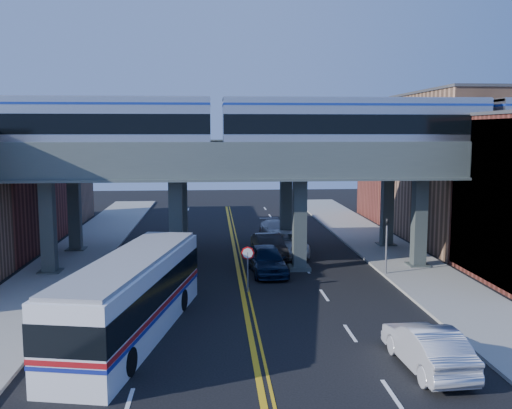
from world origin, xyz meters
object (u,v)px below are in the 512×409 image
car_lane_d (275,229)px  car_lane_a (267,260)px  transit_bus (132,297)px  stop_sign (248,262)px  car_lane_c (286,243)px  traffic_signal (387,240)px  transit_train (354,125)px  car_lane_b (269,246)px  car_parked_curb (427,347)px

car_lane_d → car_lane_a: bearing=-105.9°
transit_bus → car_lane_d: 24.61m
stop_sign → car_lane_c: (3.43, 9.68, -0.92)m
traffic_signal → transit_train: bearing=131.0°
car_lane_b → car_lane_a: bearing=-103.5°
car_lane_a → car_lane_d: (1.85, 12.35, -0.19)m
transit_bus → car_lane_c: (8.98, 16.13, -0.90)m
transit_bus → car_parked_curb: size_ratio=2.57×
traffic_signal → transit_bus: 17.27m
transit_bus → car_lane_a: (7.05, 10.58, -0.83)m
transit_bus → car_lane_a: 12.73m
car_parked_curb → transit_train: bearing=-96.6°
car_lane_d → transit_bus: bearing=-118.6°
traffic_signal → car_lane_c: traffic_signal is taller
car_lane_d → traffic_signal: bearing=-75.0°
car_parked_curb → car_lane_a: bearing=-75.9°
car_lane_a → car_lane_c: car_lane_a is taller
car_lane_a → traffic_signal: bearing=-12.8°
car_lane_a → car_lane_b: car_lane_a is taller
transit_bus → car_lane_d: (8.90, 22.92, -1.02)m
traffic_signal → car_lane_d: bearing=112.4°
car_lane_b → car_lane_d: bearing=74.1°
car_lane_a → car_parked_curb: 15.84m
stop_sign → car_parked_curb: (6.20, -11.00, -0.90)m
transit_train → car_lane_c: 10.50m
car_lane_a → car_lane_b: (0.56, 4.50, -0.06)m
car_lane_c → car_parked_curb: size_ratio=1.15×
stop_sign → car_lane_d: (3.35, 16.47, -1.04)m
traffic_signal → stop_sign: bearing=-161.4°
car_lane_b → car_parked_curb: (4.14, -19.63, 0.01)m
transit_train → traffic_signal: (1.74, -2.00, -7.16)m
transit_train → traffic_signal: 7.63m
traffic_signal → car_lane_a: traffic_signal is taller
transit_bus → transit_train: bearing=-36.4°
stop_sign → transit_train: bearing=34.9°
transit_bus → traffic_signal: bearing=-45.3°
transit_train → transit_bus: transit_train is taller
stop_sign → car_parked_curb: size_ratio=0.50×
car_lane_a → car_lane_c: 5.88m
car_lane_a → car_lane_b: size_ratio=1.04×
car_lane_b → stop_sign: bearing=-109.9°
car_lane_c → transit_bus: bearing=-121.0°
car_lane_b → traffic_signal: bearing=-45.9°
car_lane_c → car_parked_curb: (2.77, -20.68, 0.03)m
transit_bus → stop_sign: bearing=-29.1°
car_lane_b → transit_bus: bearing=-123.2°
stop_sign → car_lane_a: 4.47m
traffic_signal → car_lane_c: (-5.47, 6.68, -1.47)m
traffic_signal → car_lane_d: (-5.55, 13.47, -1.58)m
transit_train → traffic_signal: size_ratio=12.68×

